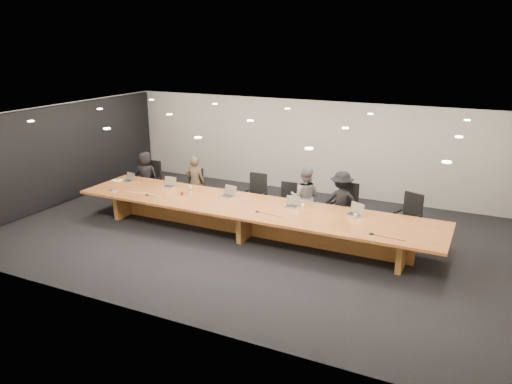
% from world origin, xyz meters
% --- Properties ---
extents(ground, '(12.00, 12.00, 0.00)m').
position_xyz_m(ground, '(0.00, 0.00, 0.00)').
color(ground, black).
rests_on(ground, ground).
extents(back_wall, '(12.00, 0.02, 2.80)m').
position_xyz_m(back_wall, '(0.00, 4.00, 1.40)').
color(back_wall, beige).
rests_on(back_wall, ground).
extents(left_wall_panel, '(0.08, 7.84, 2.74)m').
position_xyz_m(left_wall_panel, '(-5.94, 0.00, 1.37)').
color(left_wall_panel, black).
rests_on(left_wall_panel, ground).
extents(conference_table, '(9.00, 1.80, 0.75)m').
position_xyz_m(conference_table, '(0.00, 0.00, 0.52)').
color(conference_table, '#9C5222').
rests_on(conference_table, ground).
extents(chair_far_left, '(0.61, 0.61, 1.14)m').
position_xyz_m(chair_far_left, '(-3.89, 1.24, 0.57)').
color(chair_far_left, black).
rests_on(chair_far_left, ground).
extents(chair_left, '(0.59, 0.59, 1.08)m').
position_xyz_m(chair_left, '(-2.44, 1.26, 0.54)').
color(chair_left, black).
rests_on(chair_left, ground).
extents(chair_mid_left, '(0.60, 0.60, 1.16)m').
position_xyz_m(chair_mid_left, '(-0.50, 1.24, 0.58)').
color(chair_mid_left, black).
rests_on(chair_mid_left, ground).
extents(chair_mid_right, '(0.56, 0.56, 1.01)m').
position_xyz_m(chair_mid_right, '(0.40, 1.30, 0.51)').
color(chair_mid_right, black).
rests_on(chair_mid_right, ground).
extents(chair_right, '(0.71, 0.71, 1.20)m').
position_xyz_m(chair_right, '(1.91, 1.30, 0.60)').
color(chair_right, black).
rests_on(chair_right, ground).
extents(chair_far_right, '(0.73, 0.73, 1.13)m').
position_xyz_m(chair_far_right, '(3.43, 1.33, 0.56)').
color(chair_far_right, black).
rests_on(chair_far_right, ground).
extents(person_a, '(0.78, 0.60, 1.42)m').
position_xyz_m(person_a, '(-3.96, 1.15, 0.71)').
color(person_a, black).
rests_on(person_a, ground).
extents(person_b, '(0.61, 0.48, 1.46)m').
position_xyz_m(person_b, '(-2.30, 1.19, 0.73)').
color(person_b, '#3E3222').
rests_on(person_b, ground).
extents(person_c, '(0.84, 0.72, 1.52)m').
position_xyz_m(person_c, '(0.95, 1.13, 0.76)').
color(person_c, '#5F5F62').
rests_on(person_c, ground).
extents(person_d, '(1.10, 0.84, 1.50)m').
position_xyz_m(person_d, '(1.85, 1.21, 0.75)').
color(person_d, black).
rests_on(person_d, ground).
extents(laptop_a, '(0.33, 0.27, 0.24)m').
position_xyz_m(laptop_a, '(-3.99, 0.39, 0.87)').
color(laptop_a, '#B4A88A').
rests_on(laptop_a, conference_table).
extents(laptop_b, '(0.35, 0.26, 0.26)m').
position_xyz_m(laptop_b, '(-2.65, 0.41, 0.88)').
color(laptop_b, beige).
rests_on(laptop_b, conference_table).
extents(laptop_c, '(0.40, 0.32, 0.28)m').
position_xyz_m(laptop_c, '(-0.82, 0.35, 0.89)').
color(laptop_c, beige).
rests_on(laptop_c, conference_table).
extents(laptop_d, '(0.34, 0.25, 0.25)m').
position_xyz_m(laptop_d, '(0.92, 0.32, 0.88)').
color(laptop_d, tan).
rests_on(laptop_d, conference_table).
extents(laptop_e, '(0.43, 0.38, 0.28)m').
position_xyz_m(laptop_e, '(2.38, 0.39, 0.89)').
color(laptop_e, tan).
rests_on(laptop_e, conference_table).
extents(water_bottle, '(0.08, 0.08, 0.21)m').
position_xyz_m(water_bottle, '(-1.79, 0.16, 0.86)').
color(water_bottle, silver).
rests_on(water_bottle, conference_table).
extents(amber_mug, '(0.07, 0.07, 0.09)m').
position_xyz_m(amber_mug, '(-1.92, -0.03, 0.79)').
color(amber_mug, maroon).
rests_on(amber_mug, conference_table).
extents(paper_cup_near, '(0.09, 0.09, 0.09)m').
position_xyz_m(paper_cup_near, '(1.17, 0.39, 0.79)').
color(paper_cup_near, white).
rests_on(paper_cup_near, conference_table).
extents(paper_cup_far, '(0.08, 0.08, 0.09)m').
position_xyz_m(paper_cup_far, '(2.46, 0.24, 0.79)').
color(paper_cup_far, silver).
rests_on(paper_cup_far, conference_table).
extents(notepad, '(0.27, 0.22, 0.02)m').
position_xyz_m(notepad, '(-4.29, 0.33, 0.76)').
color(notepad, white).
rests_on(notepad, conference_table).
extents(lime_gadget, '(0.14, 0.09, 0.02)m').
position_xyz_m(lime_gadget, '(-4.31, 0.34, 0.78)').
color(lime_gadget, '#60B530').
rests_on(lime_gadget, notepad).
extents(av_box, '(0.24, 0.21, 0.03)m').
position_xyz_m(av_box, '(-3.78, -0.45, 0.76)').
color(av_box, '#BCBCC1').
rests_on(av_box, conference_table).
extents(mic_left, '(0.13, 0.13, 0.03)m').
position_xyz_m(mic_left, '(-2.72, -0.40, 0.76)').
color(mic_left, black).
rests_on(mic_left, conference_table).
extents(mic_center, '(0.12, 0.12, 0.03)m').
position_xyz_m(mic_center, '(0.34, -0.34, 0.76)').
color(mic_center, black).
rests_on(mic_center, conference_table).
extents(mic_right, '(0.16, 0.16, 0.03)m').
position_xyz_m(mic_right, '(3.01, -0.55, 0.77)').
color(mic_right, black).
rests_on(mic_right, conference_table).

